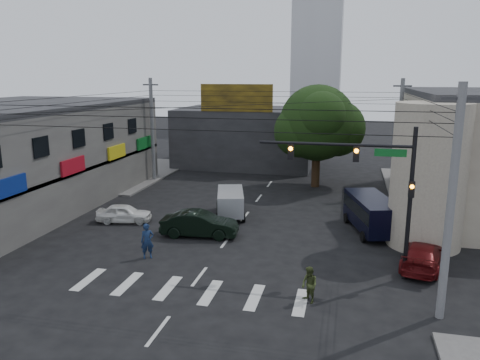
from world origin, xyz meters
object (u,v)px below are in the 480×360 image
(street_tree, at_px, (317,123))
(traffic_officer, at_px, (147,241))
(traffic_gantry, at_px, (373,177))
(navy_van, at_px, (371,215))
(white_compact, at_px, (124,213))
(pedestrian_olive, at_px, (309,285))
(utility_pole_far_left, at_px, (152,130))
(utility_pole_near_right, at_px, (451,206))
(utility_pole_far_right, at_px, (399,137))
(silver_minivan, at_px, (230,204))
(dark_sedan, at_px, (199,224))
(maroon_sedan, at_px, (422,255))

(street_tree, relative_size, traffic_officer, 4.65)
(traffic_gantry, height_order, navy_van, traffic_gantry)
(white_compact, xyz_separation_m, pedestrian_olive, (12.75, -8.39, 0.18))
(street_tree, distance_m, utility_pole_far_left, 14.56)
(traffic_gantry, height_order, utility_pole_near_right, utility_pole_near_right)
(utility_pole_far_left, distance_m, white_compact, 13.02)
(traffic_officer, bearing_deg, traffic_gantry, -28.24)
(utility_pole_far_right, relative_size, silver_minivan, 2.11)
(navy_van, bearing_deg, utility_pole_far_right, -28.35)
(utility_pole_far_left, distance_m, navy_van, 21.66)
(dark_sedan, height_order, maroon_sedan, dark_sedan)
(dark_sedan, height_order, navy_van, navy_van)
(maroon_sedan, height_order, traffic_officer, traffic_officer)
(traffic_gantry, distance_m, dark_sedan, 11.02)
(utility_pole_far_right, height_order, white_compact, utility_pole_far_right)
(traffic_gantry, height_order, dark_sedan, traffic_gantry)
(silver_minivan, distance_m, traffic_officer, 8.64)
(utility_pole_far_right, bearing_deg, street_tree, 171.25)
(traffic_officer, bearing_deg, utility_pole_far_left, 82.20)
(traffic_gantry, distance_m, white_compact, 16.60)
(utility_pole_near_right, distance_m, white_compact, 20.24)
(pedestrian_olive, bearing_deg, dark_sedan, -178.45)
(dark_sedan, distance_m, silver_minivan, 4.47)
(traffic_gantry, relative_size, silver_minivan, 1.65)
(silver_minivan, bearing_deg, utility_pole_far_left, 31.45)
(traffic_officer, bearing_deg, maroon_sedan, -22.11)
(street_tree, distance_m, maroon_sedan, 18.31)
(traffic_gantry, distance_m, maroon_sedan, 5.21)
(utility_pole_near_right, bearing_deg, white_compact, 154.63)
(utility_pole_near_right, relative_size, utility_pole_far_right, 1.00)
(navy_van, bearing_deg, white_compact, 80.32)
(street_tree, relative_size, utility_pole_far_left, 0.95)
(maroon_sedan, bearing_deg, pedestrian_olive, 57.32)
(pedestrian_olive, bearing_deg, traffic_officer, -153.33)
(dark_sedan, distance_m, white_compact, 5.83)
(white_compact, height_order, pedestrian_olive, pedestrian_olive)
(traffic_gantry, height_order, pedestrian_olive, traffic_gantry)
(traffic_gantry, xyz_separation_m, traffic_officer, (-11.20, -0.37, -3.89))
(traffic_gantry, relative_size, utility_pole_near_right, 0.78)
(maroon_sedan, bearing_deg, navy_van, -52.51)
(white_compact, relative_size, traffic_officer, 2.00)
(traffic_gantry, relative_size, dark_sedan, 1.53)
(utility_pole_far_left, distance_m, pedestrian_olive, 26.09)
(street_tree, relative_size, maroon_sedan, 1.83)
(silver_minivan, xyz_separation_m, pedestrian_olive, (6.32, -11.32, -0.09))
(white_compact, bearing_deg, traffic_officer, -154.58)
(utility_pole_far_left, height_order, pedestrian_olive, utility_pole_far_left)
(utility_pole_far_right, xyz_separation_m, traffic_officer, (-13.87, -17.37, -3.66))
(utility_pole_far_right, distance_m, maroon_sedan, 15.92)
(street_tree, bearing_deg, utility_pole_far_left, -176.05)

